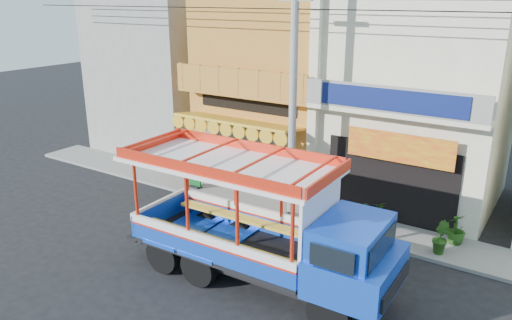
{
  "coord_description": "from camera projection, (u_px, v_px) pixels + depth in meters",
  "views": [
    {
      "loc": [
        6.99,
        -11.12,
        7.7
      ],
      "look_at": [
        -1.95,
        2.5,
        2.32
      ],
      "focal_mm": 35.0,
      "sensor_mm": 36.0,
      "label": 1
    }
  ],
  "objects": [
    {
      "name": "potted_plant_b",
      "position": [
        440.0,
        237.0,
        15.33
      ],
      "size": [
        0.61,
        0.68,
        1.03
      ],
      "primitive_type": "imported",
      "rotation": [
        0.0,
        0.0,
        1.88
      ],
      "color": "#244E16",
      "rests_on": "sidewalk"
    },
    {
      "name": "utility_pole",
      "position": [
        297.0,
        81.0,
        16.37
      ],
      "size": [
        28.0,
        0.26,
        9.0
      ],
      "color": "gray",
      "rests_on": "ground"
    },
    {
      "name": "potted_plant_c",
      "position": [
        456.0,
        229.0,
        15.91
      ],
      "size": [
        0.78,
        0.78,
        1.01
      ],
      "primitive_type": "imported",
      "rotation": [
        0.0,
        0.0,
        4.18
      ],
      "color": "#244E16",
      "rests_on": "sidewalk"
    },
    {
      "name": "party_pilaster",
      "position": [
        314.0,
        103.0,
        18.01
      ],
      "size": [
        0.35,
        0.3,
        8.0
      ],
      "primitive_type": "cube",
      "color": "beige",
      "rests_on": "ground"
    },
    {
      "name": "shophouse_right",
      "position": [
        422.0,
        95.0,
        18.88
      ],
      "size": [
        6.0,
        6.75,
        8.24
      ],
      "color": "beige",
      "rests_on": "ground"
    },
    {
      "name": "songthaew_truck",
      "position": [
        276.0,
        229.0,
        13.33
      ],
      "size": [
        7.89,
        2.79,
        3.66
      ],
      "color": "black",
      "rests_on": "ground"
    },
    {
      "name": "green_sign",
      "position": [
        195.0,
        179.0,
        20.6
      ],
      "size": [
        0.58,
        0.27,
        0.9
      ],
      "color": "black",
      "rests_on": "sidewalk"
    },
    {
      "name": "shophouse_left",
      "position": [
        285.0,
        81.0,
        22.01
      ],
      "size": [
        6.0,
        7.5,
        8.24
      ],
      "color": "#C5752B",
      "rests_on": "ground"
    },
    {
      "name": "sidewalk",
      "position": [
        324.0,
        218.0,
        18.05
      ],
      "size": [
        30.0,
        2.0,
        0.12
      ],
      "primitive_type": "cube",
      "color": "slate",
      "rests_on": "ground"
    },
    {
      "name": "filler_building_left",
      "position": [
        168.0,
        75.0,
        25.78
      ],
      "size": [
        6.0,
        6.0,
        7.6
      ],
      "primitive_type": "cube",
      "color": "gray",
      "rests_on": "ground"
    },
    {
      "name": "potted_plant_a",
      "position": [
        370.0,
        214.0,
        16.89
      ],
      "size": [
        1.27,
        1.28,
        1.07
      ],
      "primitive_type": "imported",
      "rotation": [
        0.0,
        0.0,
        0.82
      ],
      "color": "#244E16",
      "rests_on": "sidewalk"
    },
    {
      "name": "ground",
      "position": [
        265.0,
        267.0,
        14.89
      ],
      "size": [
        90.0,
        90.0,
        0.0
      ],
      "primitive_type": "plane",
      "color": "black",
      "rests_on": "ground"
    }
  ]
}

